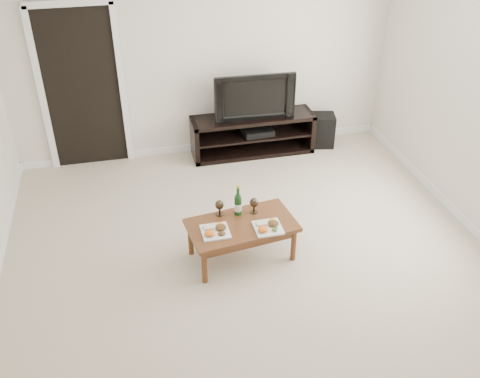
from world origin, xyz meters
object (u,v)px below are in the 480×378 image
television (253,95)px  coffee_table (242,240)px  media_console (253,135)px  subwoofer (323,130)px

television → coffee_table: television is taller
media_console → subwoofer: size_ratio=3.63×
television → subwoofer: television is taller
subwoofer → television: bearing=-167.2°
media_console → television: 0.58m
media_console → television: television is taller
television → coffee_table: bearing=-105.4°
media_console → coffee_table: bearing=-107.3°
coffee_table → media_console: bearing=72.7°
coffee_table → subwoofer: bearing=51.8°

